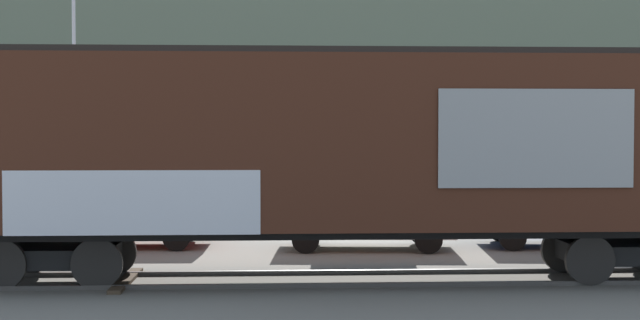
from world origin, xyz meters
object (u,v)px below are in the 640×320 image
Objects in this scene: parked_car_white at (365,216)px; parked_car_blue at (563,212)px; parked_car_red at (117,212)px; freight_car at (344,146)px; flagpole at (69,56)px.

parked_car_white is 4.94m from parked_car_blue.
freight_car is at bearing -44.45° from parked_car_red.
flagpole is at bearing 111.19° from parked_car_red.
parked_car_white is at bearing -178.24° from parked_car_blue.
parked_car_blue reaches higher than parked_car_white.
parked_car_blue is (13.96, -8.14, -4.50)m from flagpole.
parked_car_red is at bearing 177.04° from parked_car_blue.
parked_car_red is 1.06× the size of parked_car_white.
freight_car is 1.81× the size of flagpole.
parked_car_white is at bearing -6.78° from parked_car_red.
parked_car_red is 11.04m from parked_car_blue.
parked_car_red is 1.03× the size of parked_car_blue.
parked_car_red is (2.93, -7.57, -4.52)m from flagpole.
parked_car_white is at bearing 79.01° from freight_car.
flagpole reaches higher than freight_car.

